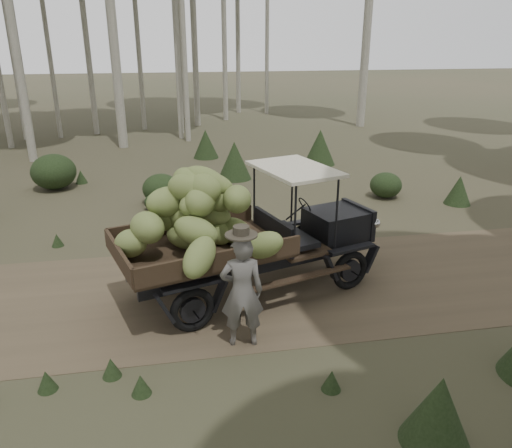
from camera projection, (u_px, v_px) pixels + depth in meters
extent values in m
plane|color=#473D2B|center=(126.00, 301.00, 8.99)|extent=(120.00, 120.00, 0.00)
cube|color=brown|center=(126.00, 300.00, 8.98)|extent=(70.00, 4.00, 0.01)
cube|color=black|center=(335.00, 224.00, 9.81)|extent=(1.24, 1.21, 0.55)
cube|color=black|center=(358.00, 219.00, 10.05)|extent=(0.39, 0.99, 0.62)
cube|color=black|center=(273.00, 231.00, 9.17)|extent=(0.49, 1.37, 0.55)
cube|color=#38281C|center=(202.00, 250.00, 8.60)|extent=(3.22, 2.56, 0.08)
cube|color=#38281C|center=(183.00, 224.00, 9.28)|extent=(2.71, 0.89, 0.32)
cube|color=#38281C|center=(223.00, 260.00, 7.78)|extent=(2.71, 0.89, 0.32)
cube|color=#38281C|center=(119.00, 256.00, 7.93)|extent=(0.59, 1.75, 0.32)
cube|color=beige|center=(295.00, 169.00, 8.95)|extent=(1.61, 1.97, 0.06)
cube|color=black|center=(247.00, 251.00, 9.50)|extent=(4.45, 1.46, 0.18)
cube|color=black|center=(266.00, 267.00, 8.87)|extent=(4.45, 1.46, 0.18)
torus|color=black|center=(303.00, 241.00, 10.61)|extent=(0.77, 0.36, 0.76)
torus|color=black|center=(350.00, 270.00, 9.28)|extent=(0.77, 0.36, 0.76)
torus|color=black|center=(162.00, 271.00, 9.27)|extent=(0.77, 0.36, 0.76)
torus|color=black|center=(192.00, 310.00, 7.93)|extent=(0.77, 0.36, 0.76)
sphere|color=beige|center=(347.00, 210.00, 10.44)|extent=(0.18, 0.18, 0.18)
sphere|color=beige|center=(376.00, 223.00, 9.69)|extent=(0.18, 0.18, 0.18)
ellipsoid|color=olive|center=(234.00, 231.00, 8.79)|extent=(0.83, 0.81, 0.50)
ellipsoid|color=olive|center=(196.00, 231.00, 7.95)|extent=(0.96, 0.83, 0.60)
ellipsoid|color=olive|center=(220.00, 198.00, 8.46)|extent=(0.81, 0.85, 0.59)
ellipsoid|color=olive|center=(187.00, 187.00, 8.20)|extent=(0.81, 0.70, 0.49)
ellipsoid|color=olive|center=(216.00, 215.00, 9.42)|extent=(0.54, 0.81, 0.53)
ellipsoid|color=olive|center=(180.00, 214.00, 8.77)|extent=(0.83, 0.91, 0.70)
ellipsoid|color=olive|center=(200.00, 201.00, 8.15)|extent=(0.64, 0.83, 0.55)
ellipsoid|color=olive|center=(212.00, 184.00, 8.30)|extent=(0.87, 0.49, 0.62)
ellipsoid|color=olive|center=(131.00, 243.00, 8.07)|extent=(0.86, 0.91, 0.69)
ellipsoid|color=olive|center=(208.00, 213.00, 8.56)|extent=(0.90, 0.51, 0.57)
ellipsoid|color=olive|center=(237.00, 199.00, 8.23)|extent=(0.57, 0.85, 0.62)
ellipsoid|color=olive|center=(207.00, 181.00, 8.28)|extent=(0.99, 0.73, 0.70)
ellipsoid|color=olive|center=(211.00, 227.00, 8.77)|extent=(0.87, 0.59, 0.58)
ellipsoid|color=olive|center=(179.00, 217.00, 8.52)|extent=(0.76, 0.94, 0.65)
ellipsoid|color=olive|center=(169.00, 202.00, 8.36)|extent=(1.00, 0.90, 0.57)
ellipsoid|color=olive|center=(190.00, 186.00, 8.27)|extent=(0.91, 1.06, 0.80)
ellipsoid|color=olive|center=(185.00, 236.00, 8.49)|extent=(0.83, 0.72, 0.51)
ellipsoid|color=olive|center=(147.00, 228.00, 7.98)|extent=(0.76, 0.87, 0.56)
ellipsoid|color=olive|center=(198.00, 202.00, 8.23)|extent=(0.87, 0.80, 0.54)
ellipsoid|color=olive|center=(207.00, 183.00, 8.39)|extent=(0.74, 0.93, 0.60)
ellipsoid|color=olive|center=(216.00, 231.00, 8.75)|extent=(0.80, 0.85, 0.59)
ellipsoid|color=olive|center=(164.00, 215.00, 8.58)|extent=(0.71, 0.88, 0.68)
ellipsoid|color=olive|center=(214.00, 192.00, 8.59)|extent=(0.62, 0.86, 0.64)
ellipsoid|color=olive|center=(204.00, 188.00, 8.16)|extent=(0.81, 0.82, 0.57)
ellipsoid|color=olive|center=(199.00, 257.00, 7.51)|extent=(0.85, 0.97, 0.76)
ellipsoid|color=olive|center=(264.00, 245.00, 7.99)|extent=(0.91, 0.84, 0.70)
imported|color=#5A5753|center=(242.00, 292.00, 7.43)|extent=(0.69, 0.48, 1.79)
cylinder|color=#352F25|center=(241.00, 235.00, 7.10)|extent=(0.52, 0.52, 0.02)
cylinder|color=#352F25|center=(241.00, 231.00, 7.08)|extent=(0.26, 0.26, 0.14)
ellipsoid|color=#233319|center=(386.00, 185.00, 14.58)|extent=(0.92, 0.92, 0.74)
cone|color=#233319|center=(320.00, 147.00, 18.27)|extent=(1.15, 1.15, 1.28)
cone|color=#233319|center=(206.00, 144.00, 19.30)|extent=(0.98, 0.98, 1.09)
cone|color=#233319|center=(438.00, 411.00, 5.70)|extent=(0.82, 0.82, 0.91)
cone|color=#233319|center=(459.00, 190.00, 14.00)|extent=(0.74, 0.74, 0.82)
ellipsoid|color=#233319|center=(161.00, 188.00, 14.08)|extent=(1.04, 1.04, 0.83)
cone|color=#233319|center=(81.00, 177.00, 16.05)|extent=(0.38, 0.38, 0.43)
ellipsoid|color=#233319|center=(54.00, 172.00, 15.33)|extent=(1.35, 1.35, 1.08)
cone|color=#233319|center=(171.00, 196.00, 13.93)|extent=(0.50, 0.50, 0.56)
cone|color=#233319|center=(234.00, 160.00, 16.43)|extent=(1.11, 1.11, 1.24)
ellipsoid|color=#233319|center=(155.00, 202.00, 13.57)|extent=(0.56, 0.56, 0.45)
cone|color=#233319|center=(111.00, 367.00, 6.93)|extent=(0.27, 0.27, 0.30)
cone|color=#233319|center=(331.00, 380.00, 6.68)|extent=(0.27, 0.27, 0.30)
cone|color=#233319|center=(47.00, 381.00, 6.67)|extent=(0.27, 0.27, 0.30)
cone|color=#233319|center=(57.00, 240.00, 11.25)|extent=(0.27, 0.27, 0.30)
cone|color=#233319|center=(141.00, 385.00, 6.59)|extent=(0.27, 0.27, 0.30)
cone|color=#233319|center=(160.00, 234.00, 11.62)|extent=(0.27, 0.27, 0.30)
cone|color=#233319|center=(284.00, 234.00, 11.62)|extent=(0.27, 0.27, 0.30)
cone|color=#233319|center=(161.00, 245.00, 10.99)|extent=(0.27, 0.27, 0.30)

